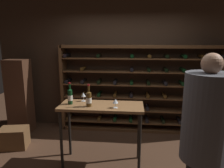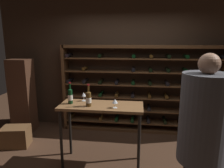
{
  "view_description": "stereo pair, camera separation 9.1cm",
  "coord_description": "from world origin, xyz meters",
  "views": [
    {
      "loc": [
        0.15,
        -2.79,
        1.94
      ],
      "look_at": [
        -0.15,
        0.24,
        1.28
      ],
      "focal_mm": 32.69,
      "sensor_mm": 36.0,
      "label": 1
    },
    {
      "loc": [
        0.24,
        -2.78,
        1.94
      ],
      "look_at": [
        -0.15,
        0.24,
        1.28
      ],
      "focal_mm": 32.69,
      "sensor_mm": 36.0,
      "label": 2
    }
  ],
  "objects": [
    {
      "name": "wine_glass_stemmed_right",
      "position": [
        -0.62,
        0.29,
        1.08
      ],
      "size": [
        0.07,
        0.07,
        0.14
      ],
      "color": "silver",
      "rests_on": "tasting_table"
    },
    {
      "name": "tasting_table",
      "position": [
        -0.3,
        0.13,
        0.85
      ],
      "size": [
        1.26,
        0.51,
        0.98
      ],
      "color": "brown",
      "rests_on": "ground"
    },
    {
      "name": "wine_bottle_red_label",
      "position": [
        -0.78,
        0.12,
        1.11
      ],
      "size": [
        0.07,
        0.07,
        0.34
      ],
      "color": "black",
      "rests_on": "tasting_table"
    },
    {
      "name": "wine_crate",
      "position": [
        -1.99,
        0.46,
        0.19
      ],
      "size": [
        0.54,
        0.43,
        0.37
      ],
      "primitive_type": "cube",
      "rotation": [
        0.0,
        0.0,
        0.19
      ],
      "color": "brown",
      "rests_on": "ground"
    },
    {
      "name": "back_wall",
      "position": [
        0.0,
        1.66,
        1.49
      ],
      "size": [
        5.64,
        0.1,
        2.97
      ],
      "primitive_type": "cube",
      "color": "#3D2B1E",
      "rests_on": "ground"
    },
    {
      "name": "wine_rack",
      "position": [
        0.33,
        1.45,
        0.91
      ],
      "size": [
        3.36,
        0.32,
        1.84
      ],
      "color": "brown",
      "rests_on": "ground"
    },
    {
      "name": "wine_bottle_gold_foil",
      "position": [
        -0.47,
        0.04,
        1.1
      ],
      "size": [
        0.08,
        0.08,
        0.34
      ],
      "color": "#4C3314",
      "rests_on": "tasting_table"
    },
    {
      "name": "display_cabinet",
      "position": [
        -2.2,
        1.14,
        0.78
      ],
      "size": [
        0.44,
        0.36,
        1.56
      ],
      "primitive_type": "cube",
      "color": "#4C2D1E",
      "rests_on": "ground"
    },
    {
      "name": "person_guest_plum_blouse",
      "position": [
        0.86,
        -0.89,
        1.01
      ],
      "size": [
        0.44,
        0.44,
        1.83
      ],
      "rotation": [
        0.0,
        0.0,
        1.64
      ],
      "color": "black",
      "rests_on": "ground"
    },
    {
      "name": "wine_glass_stemmed_left",
      "position": [
        -0.08,
        0.01,
        1.08
      ],
      "size": [
        0.08,
        0.08,
        0.13
      ],
      "color": "silver",
      "rests_on": "tasting_table"
    }
  ]
}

